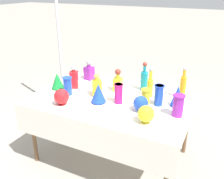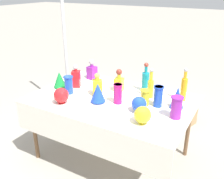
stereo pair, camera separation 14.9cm
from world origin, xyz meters
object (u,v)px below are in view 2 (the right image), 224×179
(square_decanter_1, at_px, (119,82))
(canopy_pole, at_px, (65,43))
(slender_vase_1, at_px, (118,93))
(slender_vase_2, at_px, (158,96))
(slender_vase_4, at_px, (176,107))
(tall_bottle_0, at_px, (145,80))
(round_bowl_0, at_px, (143,115))
(slender_vase_3, at_px, (69,84))
(fluted_vase_1, at_px, (60,80))
(fluted_vase_2, at_px, (177,98))
(round_bowl_1, at_px, (61,95))
(square_decanter_0, at_px, (98,86))
(fluted_vase_0, at_px, (98,93))
(square_decanter_3, at_px, (92,71))
(cardboard_box_behind_left, at_px, (180,112))
(tall_bottle_1, at_px, (184,87))
(round_bowl_2, at_px, (139,104))
(square_decanter_2, at_px, (76,78))
(tall_bottle_2, at_px, (151,86))
(cardboard_box_behind_right, at_px, (139,108))
(slender_vase_0, at_px, (145,97))

(square_decanter_1, relative_size, canopy_pole, 0.10)
(slender_vase_1, height_order, slender_vase_2, slender_vase_2)
(slender_vase_1, relative_size, slender_vase_4, 0.99)
(slender_vase_1, distance_m, slender_vase_2, 0.40)
(tall_bottle_0, distance_m, slender_vase_1, 0.45)
(slender_vase_2, bearing_deg, tall_bottle_0, 131.21)
(round_bowl_0, bearing_deg, slender_vase_4, 47.31)
(slender_vase_3, xyz_separation_m, fluted_vase_1, (-0.21, 0.09, -0.01))
(slender_vase_1, relative_size, fluted_vase_2, 0.97)
(tall_bottle_0, distance_m, round_bowl_1, 0.95)
(square_decanter_1, distance_m, round_bowl_1, 0.68)
(slender_vase_1, xyz_separation_m, fluted_vase_1, (-0.79, 0.03, -0.01))
(tall_bottle_0, relative_size, round_bowl_0, 2.10)
(slender_vase_4, height_order, round_bowl_0, slender_vase_4)
(square_decanter_0, distance_m, fluted_vase_0, 0.19)
(round_bowl_0, bearing_deg, canopy_pole, 149.12)
(square_decanter_1, bearing_deg, slender_vase_4, -21.62)
(square_decanter_3, xyz_separation_m, cardboard_box_behind_left, (0.98, 0.80, -0.71))
(tall_bottle_1, distance_m, cardboard_box_behind_left, 1.16)
(tall_bottle_0, distance_m, round_bowl_2, 0.52)
(slender_vase_3, relative_size, fluted_vase_0, 1.00)
(square_decanter_3, distance_m, slender_vase_4, 1.32)
(slender_vase_4, distance_m, canopy_pole, 2.03)
(round_bowl_0, bearing_deg, fluted_vase_1, 166.45)
(square_decanter_2, bearing_deg, slender_vase_4, -7.04)
(slender_vase_2, bearing_deg, slender_vase_1, -160.74)
(slender_vase_4, relative_size, round_bowl_1, 1.28)
(fluted_vase_0, bearing_deg, slender_vase_1, 23.24)
(square_decanter_3, xyz_separation_m, fluted_vase_1, (-0.17, -0.43, -0.01))
(fluted_vase_2, bearing_deg, round_bowl_2, -138.35)
(canopy_pole, bearing_deg, round_bowl_0, -30.88)
(cardboard_box_behind_left, bearing_deg, tall_bottle_2, -96.97)
(fluted_vase_1, relative_size, cardboard_box_behind_right, 0.35)
(slender_vase_3, bearing_deg, tall_bottle_1, 21.50)
(slender_vase_3, xyz_separation_m, cardboard_box_behind_left, (0.94, 1.32, -0.71))
(round_bowl_1, bearing_deg, square_decanter_0, 60.32)
(square_decanter_1, distance_m, square_decanter_3, 0.51)
(tall_bottle_0, height_order, round_bowl_2, tall_bottle_0)
(tall_bottle_2, bearing_deg, fluted_vase_2, -17.89)
(square_decanter_1, xyz_separation_m, slender_vase_4, (0.75, -0.30, 0.00))
(fluted_vase_0, height_order, canopy_pole, canopy_pole)
(tall_bottle_1, relative_size, slender_vase_0, 2.16)
(tall_bottle_1, height_order, cardboard_box_behind_right, tall_bottle_1)
(tall_bottle_0, height_order, cardboard_box_behind_left, tall_bottle_0)
(round_bowl_1, relative_size, round_bowl_2, 1.07)
(square_decanter_1, height_order, slender_vase_0, square_decanter_1)
(cardboard_box_behind_left, bearing_deg, tall_bottle_1, -76.59)
(tall_bottle_0, bearing_deg, tall_bottle_2, -49.60)
(slender_vase_2, height_order, cardboard_box_behind_left, slender_vase_2)
(fluted_vase_0, xyz_separation_m, round_bowl_1, (-0.31, -0.21, -0.02))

